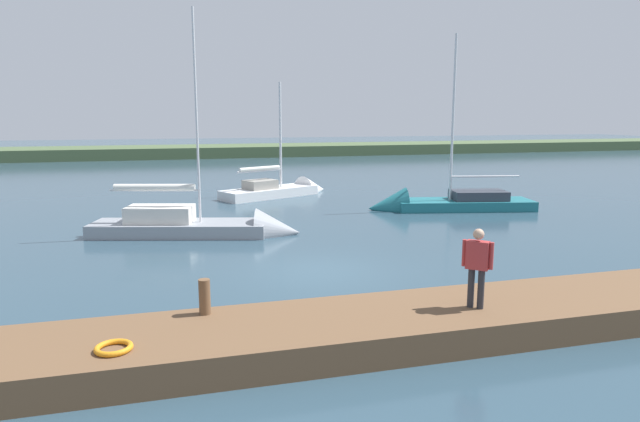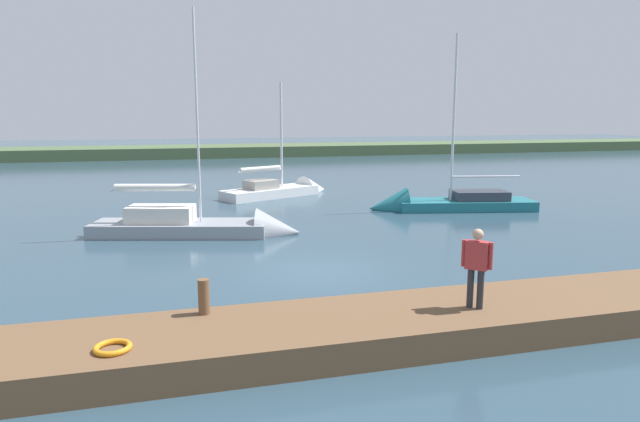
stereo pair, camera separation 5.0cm
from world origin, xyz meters
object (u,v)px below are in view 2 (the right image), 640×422
sailboat_mid_channel (209,230)px  sailboat_behind_pier (286,192)px  life_ring_buoy (113,348)px  sailboat_far_left (437,206)px  person_on_dock (477,263)px  mooring_post_near (204,297)px

sailboat_mid_channel → sailboat_behind_pier: size_ratio=1.29×
life_ring_buoy → sailboat_mid_channel: sailboat_mid_channel is taller
life_ring_buoy → sailboat_far_left: size_ratio=0.07×
life_ring_buoy → person_on_dock: bearing=-177.9°
mooring_post_near → person_on_dock: (-5.59, 1.15, 0.63)m
mooring_post_near → sailboat_behind_pier: bearing=-106.1°
sailboat_far_left → life_ring_buoy: bearing=59.2°
sailboat_far_left → sailboat_mid_channel: (11.47, 2.98, 0.03)m
person_on_dock → mooring_post_near: bearing=121.9°
sailboat_behind_pier → person_on_dock: size_ratio=4.29×
mooring_post_near → sailboat_mid_channel: sailboat_mid_channel is taller
life_ring_buoy → sailboat_far_left: 20.55m
person_on_dock → sailboat_mid_channel: bearing=65.5°
sailboat_mid_channel → person_on_dock: bearing=-53.2°
sailboat_behind_pier → person_on_dock: bearing=-116.8°
mooring_post_near → sailboat_mid_channel: (-0.82, -10.69, -0.80)m
mooring_post_near → sailboat_far_left: sailboat_far_left is taller
mooring_post_near → life_ring_buoy: size_ratio=1.12×
mooring_post_near → life_ring_buoy: bearing=40.5°
sailboat_mid_channel → person_on_dock: sailboat_mid_channel is taller
sailboat_far_left → person_on_dock: sailboat_far_left is taller
life_ring_buoy → person_on_dock: 7.32m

